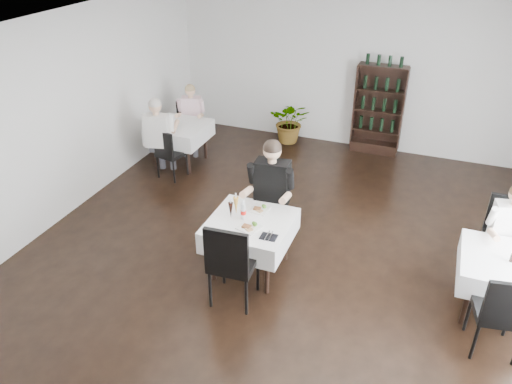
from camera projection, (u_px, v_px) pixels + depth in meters
room_shell at (274, 173)px, 5.85m from camera, size 9.00×9.00×9.00m
wine_shelf at (378, 111)px, 9.47m from camera, size 0.90×0.28×1.75m
main_table at (250, 230)px, 6.38m from camera, size 1.03×1.03×0.77m
left_table at (179, 132)px, 9.15m from camera, size 0.98×0.98×0.77m
right_table at (504, 270)px, 5.68m from camera, size 0.98×0.98×0.77m
potted_tree at (291, 122)px, 10.09m from camera, size 0.88×0.80×0.88m
main_chair_far at (261, 208)px, 7.05m from camera, size 0.54×0.54×0.91m
main_chair_near at (231, 260)px, 5.79m from camera, size 0.56×0.56×1.15m
left_chair_far at (188, 123)px, 9.76m from camera, size 0.56×0.56×0.94m
left_chair_near at (168, 151)px, 8.67m from camera, size 0.50×0.50×0.93m
right_chair_far at (504, 232)px, 6.36m from camera, size 0.49×0.49×1.07m
right_chair_near at (502, 310)px, 5.13m from camera, size 0.56×0.57×1.07m
diner_main at (270, 190)px, 6.61m from camera, size 0.64×0.65×1.65m
diner_left_far at (191, 114)px, 9.53m from camera, size 0.56×0.60×1.34m
diner_left_near at (159, 131)px, 8.58m from camera, size 0.61×0.64×1.48m
diner_right_far at (510, 231)px, 6.01m from camera, size 0.58×0.60×1.42m
plate_far at (260, 209)px, 6.51m from camera, size 0.25×0.25×0.07m
plate_near at (250, 227)px, 6.14m from camera, size 0.31×0.31×0.08m
pilsner_dark at (231, 210)px, 6.31m from camera, size 0.06×0.06×0.27m
pilsner_lager at (236, 205)px, 6.38m from camera, size 0.07×0.07×0.31m
coke_bottle at (243, 211)px, 6.29m from camera, size 0.07×0.07×0.28m
napkin_cutlery at (269, 237)px, 5.98m from camera, size 0.21×0.22×0.02m
pepper_mill at (512, 258)px, 5.55m from camera, size 0.04×0.04×0.10m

